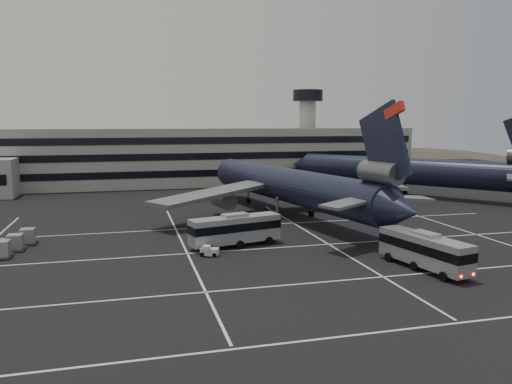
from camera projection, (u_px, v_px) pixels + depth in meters
ground at (244, 259)px, 56.71m from camera, size 260.00×260.00×0.00m
lane_markings at (251, 257)px, 57.64m from camera, size 90.00×55.62×0.01m
terminal at (167, 157)px, 123.19m from camera, size 125.00×26.00×24.00m
hills at (197, 184)px, 225.79m from camera, size 352.00×180.00×44.00m
trijet_main at (290, 185)px, 81.30m from camera, size 46.45×57.32×18.08m
trijet_far at (410, 170)px, 104.90m from camera, size 40.46×48.71×18.08m
bus_near at (424, 249)px, 52.46m from camera, size 4.84×11.66×4.01m
bus_far at (235, 228)px, 62.25m from camera, size 12.08×5.49×4.16m
tug_b at (210, 251)px, 57.94m from camera, size 2.34×2.02×1.30m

